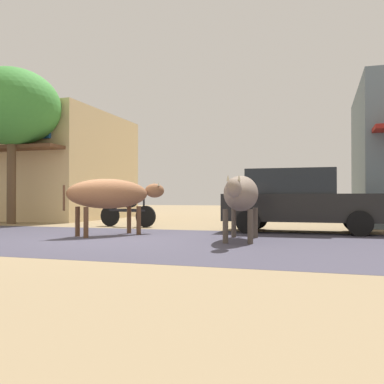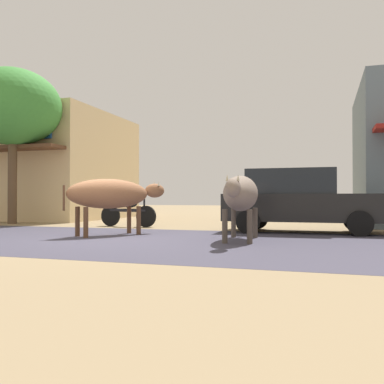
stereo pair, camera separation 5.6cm
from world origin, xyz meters
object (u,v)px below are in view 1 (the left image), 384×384
Objects in this scene: roadside_tree at (12,107)px; parked_motorcycle at (128,211)px; cow_near_brown at (112,194)px; parked_hatchback_car at (299,200)px; cow_far_dark at (241,194)px.

roadside_tree is 5.71m from parked_motorcycle.
cow_near_brown reaches higher than parked_motorcycle.
cow_near_brown is at bearing -151.72° from parked_hatchback_car.
roadside_tree is 6.88m from cow_near_brown.
roadside_tree is at bearing 159.19° from cow_far_dark.
roadside_tree is at bearing 151.43° from cow_near_brown.
roadside_tree reaches higher than parked_motorcycle.
parked_hatchback_car is 1.65× the size of cow_near_brown.
parked_hatchback_car is at bearing -6.26° from parked_motorcycle.
roadside_tree reaches higher than parked_hatchback_car.
cow_far_dark reaches higher than cow_near_brown.
parked_hatchback_car reaches higher than cow_far_dark.
cow_near_brown is (5.42, -2.95, -3.05)m from roadside_tree.
roadside_tree is at bearing 178.79° from parked_motorcycle.
parked_motorcycle is (4.48, -0.09, -3.55)m from roadside_tree.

